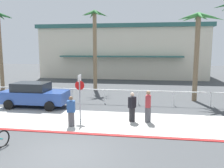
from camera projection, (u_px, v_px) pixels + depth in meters
ground_plane at (108, 99)px, 18.64m from camera, size 80.00×80.00×0.00m
sidewalk_strip at (91, 121)px, 12.97m from camera, size 44.00×4.00×0.02m
curb_paint at (81, 133)px, 11.01m from camera, size 44.00×0.24×0.03m
building_backdrop at (124, 51)px, 34.29m from camera, size 22.75×10.40×7.13m
rail_fence at (105, 92)px, 17.05m from camera, size 19.81×0.08×1.04m
stop_sign_bike_lane at (80, 91)px, 12.82m from camera, size 0.52×0.56×2.56m
palm_tree_1 at (95, 33)px, 21.96m from camera, size 2.54×2.95×7.53m
palm_tree_2 at (198, 34)px, 17.22m from camera, size 3.38×3.17×6.60m
car_blue_1 at (34, 95)px, 15.93m from camera, size 4.40×2.02×1.69m
pedestrian_0 at (148, 108)px, 12.62m from camera, size 0.35×0.42×1.74m
pedestrian_1 at (132, 108)px, 12.74m from camera, size 0.44×0.48×1.62m
pedestrian_2 at (71, 113)px, 11.97m from camera, size 0.44×0.37×1.58m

